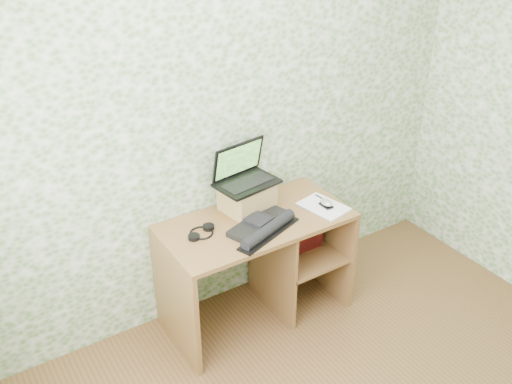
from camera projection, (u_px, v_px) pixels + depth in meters
wall_back at (229, 122)px, 3.51m from camera, size 3.50×0.00×3.50m
desk at (264, 249)px, 3.75m from camera, size 1.20×0.60×0.75m
riser at (247, 197)px, 3.63m from camera, size 0.33×0.29×0.18m
laptop at (244, 174)px, 3.59m from camera, size 0.41×0.32×0.25m
keyboard at (263, 226)px, 3.45m from camera, size 0.50×0.39×0.07m
headphones at (201, 232)px, 3.42m from camera, size 0.20×0.19×0.02m
notepad at (323, 207)px, 3.68m from camera, size 0.27×0.34×0.01m
mouse at (326, 204)px, 3.67m from camera, size 0.06×0.10×0.03m
pen at (322, 199)px, 3.75m from camera, size 0.02×0.13×0.01m
red_box at (304, 230)px, 3.84m from camera, size 0.26×0.08×0.31m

